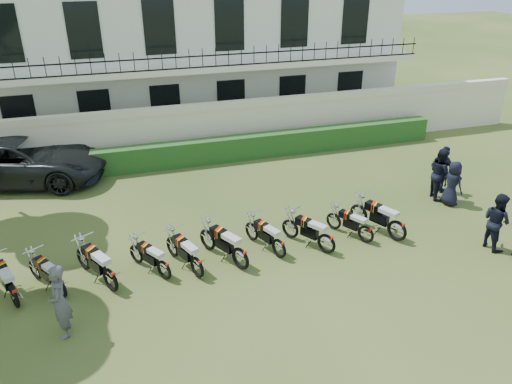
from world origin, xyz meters
TOP-DOWN VIEW (x-y plane):
  - ground at (0.00, 0.00)m, footprint 100.00×100.00m
  - perimeter_wall at (0.00, 8.00)m, footprint 30.00×0.35m
  - hedge at (1.00, 7.20)m, footprint 18.00×0.60m
  - building at (0.00, 13.96)m, footprint 20.40×9.60m
  - motorcycle_0 at (-6.78, -0.60)m, footprint 0.89×1.79m
  - motorcycle_1 at (-5.71, -0.52)m, footprint 1.06×1.59m
  - motorcycle_2 at (-4.47, -0.62)m, footprint 1.09×1.86m
  - motorcycle_3 at (-3.08, -0.50)m, footprint 1.02×1.53m
  - motorcycle_4 at (-2.21, -0.67)m, footprint 0.87×1.82m
  - motorcycle_5 at (-0.99, -0.64)m, footprint 1.07×1.88m
  - motorcycle_6 at (0.22, -0.41)m, footprint 0.84×1.73m
  - motorcycle_7 at (1.62, -0.59)m, footprint 1.12×1.68m
  - motorcycle_8 at (3.00, -0.40)m, footprint 0.93×1.54m
  - motorcycle_9 at (3.95, -0.58)m, footprint 1.04×1.94m
  - suv at (-7.36, 7.40)m, footprint 6.73×4.31m
  - inspector at (-5.57, -1.95)m, footprint 0.45×0.68m
  - officer_1 at (6.50, -1.70)m, footprint 0.72×0.90m
  - officer_3 at (7.03, 1.04)m, footprint 0.65×0.87m
  - officer_4 at (6.95, 1.63)m, footprint 0.91×1.05m
  - officer_5 at (7.33, 2.02)m, footprint 0.65×1.10m

SIDE VIEW (x-z plane):
  - ground at x=0.00m, z-range 0.00..0.00m
  - motorcycle_8 at x=3.00m, z-range -0.04..0.91m
  - motorcycle_3 at x=-3.08m, z-range -0.04..0.92m
  - motorcycle_1 at x=-5.71m, z-range -0.04..0.96m
  - motorcycle_6 at x=0.22m, z-range -0.04..0.96m
  - motorcycle_0 at x=-6.78m, z-range -0.04..1.00m
  - motorcycle_4 at x=-2.21m, z-range -0.04..1.01m
  - motorcycle_7 at x=1.62m, z-range -0.04..1.01m
  - hedge at x=1.00m, z-range 0.00..1.00m
  - motorcycle_2 at x=-4.47m, z-range -0.04..1.08m
  - motorcycle_5 at x=-0.99m, z-range -0.04..1.08m
  - motorcycle_9 at x=3.95m, z-range -0.04..1.10m
  - officer_3 at x=7.03m, z-range 0.00..1.60m
  - suv at x=-7.36m, z-range 0.00..1.73m
  - officer_5 at x=7.33m, z-range 0.00..1.75m
  - officer_1 at x=6.50m, z-range 0.00..1.77m
  - inspector at x=-5.57m, z-range 0.00..1.85m
  - officer_4 at x=6.95m, z-range 0.00..1.85m
  - perimeter_wall at x=0.00m, z-range 0.02..2.32m
  - building at x=0.00m, z-range 0.01..7.41m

